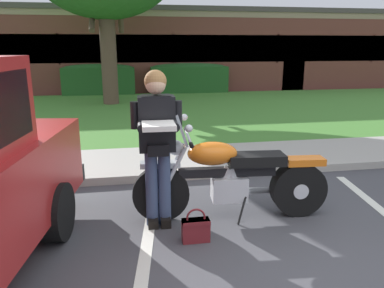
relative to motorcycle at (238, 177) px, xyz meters
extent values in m
plane|color=#424247|center=(0.25, -1.35, -0.49)|extent=(140.00, 140.00, 0.00)
cube|color=#ADA89E|center=(0.25, 1.39, -0.43)|extent=(60.00, 0.20, 0.12)
cube|color=#ADA89E|center=(0.25, 2.24, -0.45)|extent=(60.00, 1.50, 0.08)
cube|color=#478433|center=(0.25, 7.16, -0.46)|extent=(60.00, 8.34, 0.06)
cube|color=silver|center=(-1.17, -1.15, -0.49)|extent=(0.71, 4.38, 0.01)
cylinder|color=black|center=(-0.88, 0.07, -0.17)|extent=(0.65, 0.15, 0.64)
cylinder|color=silver|center=(-0.88, 0.07, -0.17)|extent=(0.19, 0.13, 0.18)
cylinder|color=black|center=(0.72, -0.06, -0.17)|extent=(0.65, 0.23, 0.64)
cylinder|color=silver|center=(0.72, -0.06, -0.17)|extent=(0.19, 0.21, 0.18)
cube|color=silver|center=(-0.88, 0.07, 0.18)|extent=(0.45, 0.17, 0.06)
cube|color=orange|center=(0.77, -0.07, 0.17)|extent=(0.45, 0.23, 0.08)
cylinder|color=silver|center=(-0.75, -0.02, 0.11)|extent=(0.31, 0.07, 0.58)
cylinder|color=silver|center=(-0.74, 0.13, 0.11)|extent=(0.31, 0.07, 0.58)
sphere|color=silver|center=(-0.71, 0.05, 0.37)|extent=(0.17, 0.17, 0.17)
cylinder|color=silver|center=(-0.57, 0.04, 0.49)|extent=(0.09, 0.72, 0.03)
cylinder|color=black|center=(-0.60, -0.32, 0.49)|extent=(0.05, 0.10, 0.04)
cylinder|color=black|center=(-0.54, 0.40, 0.49)|extent=(0.05, 0.10, 0.04)
sphere|color=silver|center=(-0.61, -0.26, 0.65)|extent=(0.08, 0.08, 0.08)
sphere|color=silver|center=(-0.56, 0.34, 0.65)|extent=(0.08, 0.08, 0.08)
cube|color=#B2BCC6|center=(-0.65, 0.05, 0.59)|extent=(0.17, 0.37, 0.35)
cube|color=black|center=(-0.13, 0.01, 0.07)|extent=(1.10, 0.19, 0.10)
ellipsoid|color=orange|center=(-0.30, 0.02, 0.29)|extent=(0.58, 0.36, 0.26)
cube|color=black|center=(0.20, -0.02, 0.21)|extent=(0.66, 0.33, 0.12)
cube|color=silver|center=(-0.10, 0.00, -0.13)|extent=(0.42, 0.27, 0.28)
cylinder|color=silver|center=(-0.13, 0.01, 0.03)|extent=(0.18, 0.13, 0.21)
cylinder|color=silver|center=(-0.07, 0.00, 0.03)|extent=(0.18, 0.13, 0.21)
cylinder|color=silver|center=(0.28, 0.11, -0.23)|extent=(0.60, 0.13, 0.08)
cylinder|color=silver|center=(0.48, 0.10, -0.23)|extent=(0.60, 0.13, 0.08)
cylinder|color=black|center=(0.01, -0.16, -0.34)|extent=(0.13, 0.11, 0.30)
cube|color=black|center=(-0.85, -0.05, -0.44)|extent=(0.11, 0.24, 0.10)
cube|color=black|center=(-0.99, -0.05, -0.44)|extent=(0.11, 0.24, 0.10)
cylinder|color=#3D4C70|center=(-0.84, -0.03, -0.06)|extent=(0.14, 0.14, 0.86)
cylinder|color=#3D4C70|center=(-0.98, -0.03, -0.06)|extent=(0.14, 0.14, 0.86)
cube|color=black|center=(-0.91, -0.03, 0.66)|extent=(0.38, 0.23, 0.58)
cube|color=black|center=(-0.91, -0.03, 0.93)|extent=(0.30, 0.20, 0.06)
sphere|color=tan|center=(-0.91, -0.03, 1.07)|extent=(0.21, 0.21, 0.21)
sphere|color=olive|center=(-0.91, -0.01, 1.10)|extent=(0.23, 0.23, 0.23)
cube|color=black|center=(-0.92, -0.16, 0.41)|extent=(0.22, 0.10, 0.12)
cylinder|color=black|center=(-0.76, -0.19, 0.68)|extent=(0.10, 0.34, 0.09)
cylinder|color=black|center=(-1.08, -0.19, 0.68)|extent=(0.10, 0.34, 0.09)
cylinder|color=black|center=(-0.70, -0.05, 0.76)|extent=(0.10, 0.10, 0.28)
cylinder|color=black|center=(-1.14, -0.04, 0.76)|extent=(0.10, 0.10, 0.28)
cube|color=white|center=(-0.92, -0.33, 0.70)|extent=(0.33, 0.33, 0.05)
cube|color=maroon|center=(-0.58, -0.48, -0.37)|extent=(0.28, 0.12, 0.24)
cube|color=maroon|center=(-0.58, -0.48, -0.27)|extent=(0.28, 0.13, 0.04)
torus|color=maroon|center=(-0.58, -0.48, -0.23)|extent=(0.20, 0.02, 0.20)
cube|color=black|center=(-2.73, 0.88, -0.09)|extent=(1.89, 0.38, 0.20)
cylinder|color=black|center=(-1.98, -0.18, -0.19)|extent=(0.32, 0.63, 0.60)
cylinder|color=brown|center=(-1.72, 8.81, 0.99)|extent=(0.51, 0.51, 2.96)
cylinder|color=brown|center=(-1.28, 8.81, 2.53)|extent=(0.18, 1.02, 1.39)
cylinder|color=brown|center=(-2.16, 8.81, 2.30)|extent=(0.18, 1.01, 0.96)
cube|color=#235623|center=(-2.25, 11.54, 0.06)|extent=(2.79, 0.90, 1.10)
ellipsoid|color=#235623|center=(-2.25, 11.54, 0.61)|extent=(2.65, 0.84, 0.28)
cube|color=#235623|center=(1.37, 11.54, 0.06)|extent=(3.15, 0.90, 1.10)
ellipsoid|color=#235623|center=(1.37, 11.54, 0.61)|extent=(2.99, 0.84, 0.28)
cube|color=brown|center=(0.77, 17.36, 1.16)|extent=(26.47, 11.24, 3.29)
cube|color=#998466|center=(0.77, 11.78, 2.68)|extent=(26.47, 0.10, 0.24)
cube|color=#4C4742|center=(0.77, 17.36, 2.90)|extent=(26.74, 11.35, 0.20)
cube|color=#1E282D|center=(0.77, 11.77, 1.32)|extent=(22.50, 0.06, 1.10)
cube|color=brown|center=(-3.73, 11.76, 1.32)|extent=(0.08, 0.04, 1.20)
cube|color=brown|center=(0.77, 11.76, 1.32)|extent=(0.08, 0.04, 1.20)
cube|color=brown|center=(5.27, 11.76, 1.32)|extent=(0.08, 0.04, 1.20)
cube|color=brown|center=(9.77, 11.76, 1.32)|extent=(0.08, 0.04, 1.20)
cube|color=#473323|center=(6.07, 11.78, 0.56)|extent=(1.00, 0.08, 2.10)
camera|label=1|loc=(-1.21, -3.86, 1.46)|focal=34.95mm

